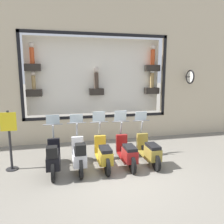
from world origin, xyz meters
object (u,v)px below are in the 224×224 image
at_px(scooter_black_4, 53,158).
at_px(shop_sign_post, 10,138).
at_px(scooter_yellow_2, 104,154).
at_px(scooter_white_3, 79,155).
at_px(scooter_olive_0, 149,151).
at_px(scooter_red_1, 127,152).

xyz_separation_m(scooter_black_4, shop_sign_post, (0.56, 1.24, 0.50)).
relative_size(scooter_yellow_2, scooter_white_3, 1.00).
bearing_deg(scooter_white_3, scooter_black_4, 90.36).
bearing_deg(scooter_olive_0, scooter_red_1, 89.79).
distance_m(scooter_olive_0, scooter_red_1, 0.74).
distance_m(scooter_red_1, scooter_white_3, 1.49).
height_order(scooter_yellow_2, scooter_black_4, scooter_yellow_2).
relative_size(scooter_olive_0, scooter_red_1, 1.00).
distance_m(scooter_yellow_2, scooter_white_3, 0.75).
distance_m(scooter_olive_0, shop_sign_post, 4.28).
bearing_deg(shop_sign_post, scooter_olive_0, -96.80).
bearing_deg(scooter_black_4, scooter_white_3, -89.64).
xyz_separation_m(scooter_white_3, scooter_black_4, (-0.00, 0.74, -0.01)).
bearing_deg(scooter_olive_0, scooter_yellow_2, 89.81).
distance_m(scooter_white_3, shop_sign_post, 2.12).
xyz_separation_m(scooter_yellow_2, scooter_white_3, (-0.06, 0.74, 0.05)).
relative_size(scooter_white_3, scooter_black_4, 1.00).
height_order(scooter_olive_0, scooter_black_4, scooter_black_4).
relative_size(scooter_olive_0, scooter_white_3, 0.99).
distance_m(scooter_black_4, shop_sign_post, 1.45).
relative_size(scooter_black_4, shop_sign_post, 1.00).
xyz_separation_m(scooter_yellow_2, scooter_black_4, (-0.06, 1.48, 0.04)).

